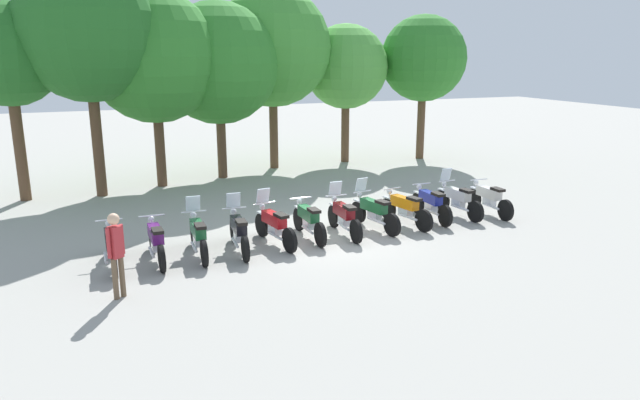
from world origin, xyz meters
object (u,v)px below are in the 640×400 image
at_px(tree_4, 272,48).
at_px(tree_1, 87,32).
at_px(motorcycle_2, 198,235).
at_px(tree_0, 8,55).
at_px(motorcycle_8, 405,208).
at_px(motorcycle_9, 431,203).
at_px(motorcycle_4, 274,225).
at_px(motorcycle_7, 374,211).
at_px(motorcycle_11, 489,198).
at_px(person_0, 116,249).
at_px(tree_3, 218,64).
at_px(motorcycle_6, 344,216).
at_px(tree_5, 346,67).
at_px(motorcycle_5, 309,220).
at_px(motorcycle_1, 156,241).
at_px(tree_6, 424,59).
at_px(tree_2, 154,57).
at_px(motorcycle_10, 458,199).
at_px(motorcycle_0, 112,246).
at_px(motorcycle_3, 239,231).

bearing_deg(tree_4, tree_1, -159.56).
relative_size(motorcycle_2, tree_0, 0.34).
bearing_deg(motorcycle_8, motorcycle_9, -88.93).
xyz_separation_m(motorcycle_4, tree_0, (-6.41, 7.54, 4.23)).
xyz_separation_m(motorcycle_7, motorcycle_11, (3.99, 0.10, -0.01)).
xyz_separation_m(person_0, tree_3, (4.51, 10.86, 3.38)).
xyz_separation_m(motorcycle_6, tree_5, (4.53, 10.06, 3.70)).
height_order(motorcycle_4, tree_1, tree_1).
height_order(motorcycle_5, motorcycle_9, same).
distance_m(tree_0, tree_1, 2.54).
relative_size(tree_3, tree_4, 0.90).
relative_size(motorcycle_2, tree_3, 0.32).
bearing_deg(motorcycle_1, motorcycle_6, -88.68).
bearing_deg(tree_1, motorcycle_11, -32.30).
height_order(motorcycle_2, motorcycle_6, same).
height_order(tree_0, tree_1, tree_1).
bearing_deg(tree_6, tree_5, 171.44).
bearing_deg(tree_4, tree_5, 3.66).
bearing_deg(motorcycle_5, tree_5, -30.16).
bearing_deg(motorcycle_5, tree_2, 18.64).
relative_size(motorcycle_2, tree_6, 0.34).
bearing_deg(tree_2, tree_6, 7.26).
bearing_deg(tree_4, tree_2, -159.50).
bearing_deg(motorcycle_5, motorcycle_2, 94.55).
relative_size(tree_0, tree_6, 0.99).
xyz_separation_m(motorcycle_9, person_0, (-8.93, -2.60, 0.55)).
xyz_separation_m(motorcycle_9, tree_6, (5.14, 9.12, 4.06)).
bearing_deg(tree_3, tree_2, -164.81).
bearing_deg(motorcycle_10, motorcycle_4, 90.37).
xyz_separation_m(motorcycle_8, tree_0, (-10.40, 7.29, 4.25)).
bearing_deg(person_0, motorcycle_5, -100.79).
bearing_deg(motorcycle_9, motorcycle_1, 95.62).
distance_m(motorcycle_5, tree_5, 12.01).
height_order(motorcycle_0, motorcycle_8, same).
bearing_deg(tree_1, motorcycle_6, -50.19).
height_order(motorcycle_2, person_0, person_0).
distance_m(motorcycle_9, person_0, 9.31).
bearing_deg(motorcycle_4, tree_1, 18.69).
distance_m(motorcycle_10, tree_1, 13.03).
relative_size(motorcycle_4, tree_2, 0.31).
bearing_deg(motorcycle_3, motorcycle_5, -76.95).
bearing_deg(person_0, motorcycle_10, -110.46).
height_order(motorcycle_8, tree_4, tree_4).
distance_m(motorcycle_9, motorcycle_11, 2.00).
relative_size(motorcycle_9, tree_0, 0.34).
distance_m(motorcycle_0, motorcycle_5, 4.99).
relative_size(motorcycle_10, tree_4, 0.29).
bearing_deg(motorcycle_6, tree_4, -5.58).
relative_size(motorcycle_1, tree_4, 0.29).
relative_size(motorcycle_1, motorcycle_3, 1.00).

